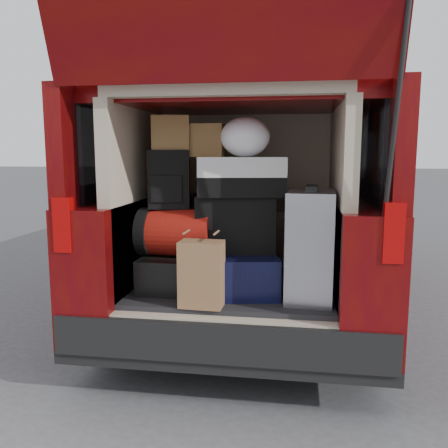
{
  "coord_description": "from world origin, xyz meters",
  "views": [
    {
      "loc": [
        0.39,
        -2.71,
        1.41
      ],
      "look_at": [
        -0.06,
        0.2,
        0.96
      ],
      "focal_mm": 38.0,
      "sensor_mm": 36.0,
      "label": 1
    }
  ],
  "objects": [
    {
      "name": "ground",
      "position": [
        0.0,
        0.0,
        0.0
      ],
      "size": [
        80.0,
        80.0,
        0.0
      ],
      "primitive_type": "plane",
      "color": "#3C3C3F",
      "rests_on": "ground"
    },
    {
      "name": "minivan",
      "position": [
        0.0,
        1.86,
        0.91
      ],
      "size": [
        1.9,
        5.35,
        2.77
      ],
      "color": "black",
      "rests_on": "ground"
    },
    {
      "name": "load_floor",
      "position": [
        0.0,
        0.28,
        0.28
      ],
      "size": [
        1.24,
        1.05,
        0.55
      ],
      "primitive_type": "cube",
      "color": "black",
      "rests_on": "ground"
    },
    {
      "name": "black_hardshell",
      "position": [
        -0.36,
        0.18,
        0.66
      ],
      "size": [
        0.4,
        0.54,
        0.21
      ],
      "primitive_type": "cube",
      "rotation": [
        0.0,
        0.0,
        -0.02
      ],
      "color": "black",
      "rests_on": "load_floor"
    },
    {
      "name": "navy_hardshell",
      "position": [
        0.04,
        0.16,
        0.67
      ],
      "size": [
        0.55,
        0.63,
        0.24
      ],
      "primitive_type": "cube",
      "rotation": [
        0.0,
        0.0,
        0.17
      ],
      "color": "black",
      "rests_on": "load_floor"
    },
    {
      "name": "silver_roller",
      "position": [
        0.47,
        0.06,
        0.87
      ],
      "size": [
        0.29,
        0.44,
        0.64
      ],
      "primitive_type": "cube",
      "rotation": [
        0.0,
        0.0,
        -0.06
      ],
      "color": "white",
      "rests_on": "load_floor"
    },
    {
      "name": "kraft_bag",
      "position": [
        -0.13,
        -0.19,
        0.74
      ],
      "size": [
        0.25,
        0.16,
        0.37
      ],
      "primitive_type": "cube",
      "rotation": [
        0.0,
        0.0,
        -0.04
      ],
      "color": "#8B5E3E",
      "rests_on": "load_floor"
    },
    {
      "name": "red_duffel",
      "position": [
        -0.35,
        0.13,
        0.91
      ],
      "size": [
        0.47,
        0.33,
        0.3
      ],
      "primitive_type": "cube",
      "rotation": [
        0.0,
        0.0,
        -0.07
      ],
      "color": "#A01B0E",
      "rests_on": "black_hardshell"
    },
    {
      "name": "black_soft_case",
      "position": [
        0.01,
        0.19,
        0.97
      ],
      "size": [
        0.52,
        0.36,
        0.35
      ],
      "primitive_type": "cube",
      "rotation": [
        0.0,
        0.0,
        0.14
      ],
      "color": "black",
      "rests_on": "navy_hardshell"
    },
    {
      "name": "backpack",
      "position": [
        -0.4,
        0.16,
        1.24
      ],
      "size": [
        0.28,
        0.2,
        0.36
      ],
      "primitive_type": "cube",
      "rotation": [
        0.0,
        0.0,
        0.18
      ],
      "color": "black",
      "rests_on": "red_duffel"
    },
    {
      "name": "twotone_duffel",
      "position": [
        0.05,
        0.16,
        1.26
      ],
      "size": [
        0.57,
        0.36,
        0.24
      ],
      "primitive_type": "cube",
      "rotation": [
        0.0,
        0.0,
        0.18
      ],
      "color": "silver",
      "rests_on": "black_soft_case"
    },
    {
      "name": "grocery_sack_lower",
      "position": [
        -0.39,
        0.2,
        1.53
      ],
      "size": [
        0.26,
        0.23,
        0.21
      ],
      "primitive_type": "cube",
      "rotation": [
        0.0,
        0.0,
        0.2
      ],
      "color": "brown",
      "rests_on": "backpack"
    },
    {
      "name": "grocery_sack_upper",
      "position": [
        -0.16,
        0.23,
        1.48
      ],
      "size": [
        0.21,
        0.17,
        0.2
      ],
      "primitive_type": "cube",
      "rotation": [
        0.0,
        0.0,
        -0.04
      ],
      "color": "brown",
      "rests_on": "twotone_duffel"
    },
    {
      "name": "plastic_bag_center",
      "position": [
        0.07,
        0.17,
        1.5
      ],
      "size": [
        0.32,
        0.31,
        0.24
      ],
      "primitive_type": "ellipsoid",
      "rotation": [
        0.0,
        0.0,
        -0.1
      ],
      "color": "white",
      "rests_on": "twotone_duffel"
    }
  ]
}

